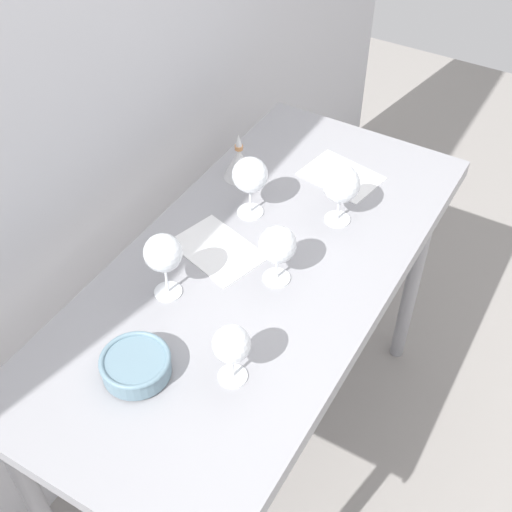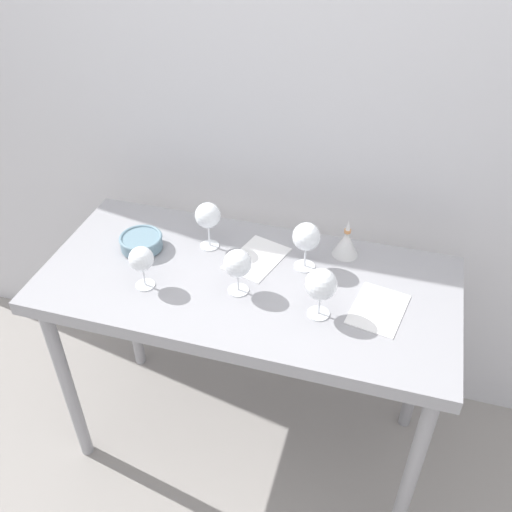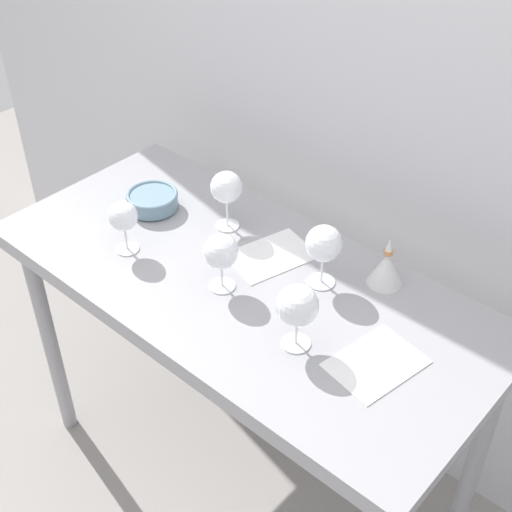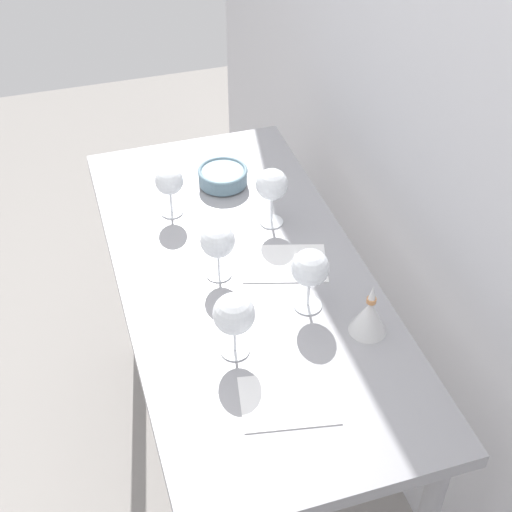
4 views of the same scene
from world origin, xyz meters
TOP-DOWN VIEW (x-y plane):
  - ground_plane at (0.00, 0.00)m, footprint 6.00×6.00m
  - back_wall at (0.00, 0.49)m, footprint 3.80×0.04m
  - steel_counter at (0.00, -0.01)m, footprint 1.40×0.65m
  - wine_glass_far_left at (-0.18, 0.13)m, footprint 0.09×0.09m
  - wine_glass_near_right at (0.26, -0.10)m, footprint 0.10×0.10m
  - wine_glass_near_center at (-0.01, -0.07)m, footprint 0.09×0.09m
  - wine_glass_far_right at (0.17, 0.11)m, footprint 0.10×0.10m
  - wine_glass_near_left at (-0.32, -0.13)m, footprint 0.08×0.08m
  - tasting_sheet_upper at (0.44, -0.03)m, footprint 0.19×0.24m
  - tasting_sheet_lower at (0.00, 0.11)m, footprint 0.21×0.26m
  - tasting_bowl at (-0.41, 0.05)m, footprint 0.15×0.15m
  - decanter_funnel at (0.29, 0.22)m, footprint 0.09×0.09m

SIDE VIEW (x-z plane):
  - ground_plane at x=0.00m, z-range 0.00..0.00m
  - steel_counter at x=0.00m, z-range 0.34..1.24m
  - tasting_sheet_upper at x=0.44m, z-range 0.90..0.90m
  - tasting_sheet_lower at x=0.00m, z-range 0.90..0.90m
  - tasting_bowl at x=-0.41m, z-range 0.90..0.96m
  - decanter_funnel at x=0.29m, z-range 0.88..1.02m
  - wine_glass_near_left at x=-0.32m, z-range 0.93..1.09m
  - wine_glass_near_center at x=-0.01m, z-range 0.93..1.09m
  - wine_glass_near_right at x=0.26m, z-range 0.93..1.11m
  - wine_glass_far_right at x=0.17m, z-range 0.94..1.11m
  - wine_glass_far_left at x=-0.18m, z-range 0.94..1.12m
  - back_wall at x=0.00m, z-range 0.00..2.60m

